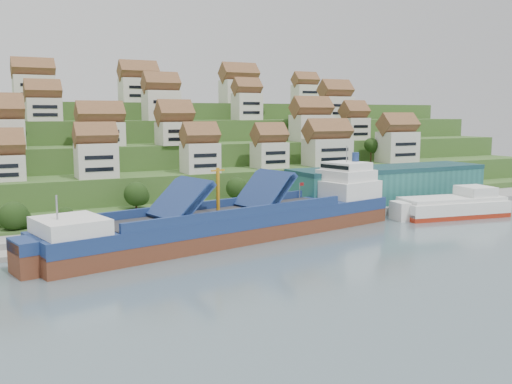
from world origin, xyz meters
TOP-DOWN VIEW (x-y plane):
  - ground at (0.00, 0.00)m, footprint 300.00×300.00m
  - quay at (20.00, 15.00)m, footprint 180.00×14.00m
  - hillside at (0.00, 103.55)m, footprint 260.00×128.00m
  - hillside_village at (6.37, 61.53)m, footprint 156.27×64.21m
  - hillside_trees at (-11.99, 43.08)m, footprint 135.92×62.21m
  - warehouse at (52.00, 17.00)m, footprint 60.00×15.00m
  - flagpole at (18.11, 10.00)m, footprint 1.28×0.16m
  - cargo_ship at (-1.94, 0.81)m, footprint 86.66×30.13m
  - second_ship at (59.28, -0.94)m, footprint 30.81×15.33m

SIDE VIEW (x-z plane):
  - ground at x=0.00m, z-range 0.00..0.00m
  - quay at x=20.00m, z-range 0.00..2.20m
  - second_ship at x=59.28m, z-range -1.69..6.86m
  - cargo_ship at x=-1.94m, z-range -5.99..13.12m
  - flagpole at x=18.11m, z-range 2.88..10.88m
  - warehouse at x=52.00m, z-range 2.20..12.20m
  - hillside at x=0.00m, z-range -4.84..26.16m
  - hillside_trees at x=-11.99m, z-range 0.22..31.89m
  - hillside_village at x=6.37m, z-range 10.36..39.14m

